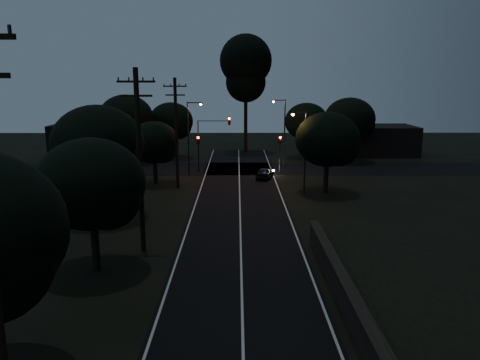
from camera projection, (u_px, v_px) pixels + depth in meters
name	position (u px, v px, depth m)	size (l,w,h in m)	color
road_surface	(240.00, 190.00, 44.60)	(60.00, 70.00, 0.03)	black
retaining_wall	(455.00, 351.00, 17.03)	(6.93, 26.00, 1.60)	black
utility_pole_mid	(139.00, 159.00, 27.60)	(2.20, 0.30, 11.00)	black
utility_pole_far	(176.00, 132.00, 44.27)	(2.20, 0.30, 10.50)	black
tree_left_b	(94.00, 187.00, 24.75)	(5.78, 5.78, 7.35)	black
tree_left_c	(101.00, 146.00, 34.33)	(6.77, 6.77, 8.55)	black
tree_left_d	(156.00, 144.00, 46.41)	(4.96, 4.96, 6.29)	black
tree_far_nw	(173.00, 122.00, 61.88)	(5.83, 5.83, 7.39)	black
tree_far_w	(128.00, 119.00, 57.77)	(6.69, 6.69, 8.53)	black
tree_far_ne	(308.00, 122.00, 62.00)	(5.79, 5.79, 7.32)	black
tree_far_e	(351.00, 120.00, 58.98)	(6.40, 6.40, 8.12)	black
tree_right_a	(330.00, 141.00, 42.42)	(5.89, 5.89, 7.49)	black
tall_pine	(246.00, 68.00, 65.44)	(7.28, 7.28, 16.55)	black
building_left	(94.00, 140.00, 64.43)	(10.00, 8.00, 4.40)	black
building_right	(381.00, 140.00, 65.69)	(9.00, 7.00, 4.00)	black
signal_left	(198.00, 147.00, 52.65)	(0.28, 0.35, 4.10)	black
signal_right	(280.00, 147.00, 52.70)	(0.28, 0.35, 4.10)	black
signal_mast	(213.00, 134.00, 52.34)	(3.70, 0.35, 6.25)	black
streetlight_a	(190.00, 133.00, 50.32)	(1.66, 0.26, 8.00)	black
streetlight_b	(283.00, 128.00, 56.25)	(1.66, 0.26, 8.00)	black
streetlight_c	(303.00, 146.00, 42.63)	(1.46, 0.26, 7.50)	black
car	(265.00, 173.00, 49.66)	(1.38, 3.43, 1.17)	black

